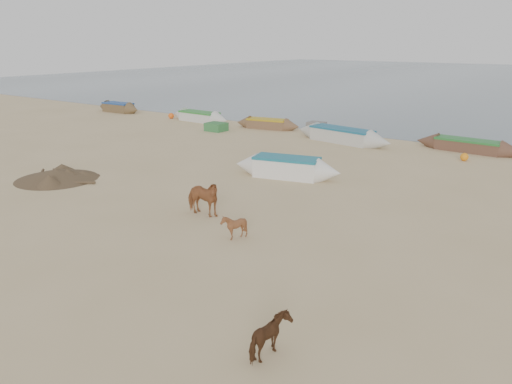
# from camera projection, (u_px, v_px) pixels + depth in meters

# --- Properties ---
(ground) EXTENTS (140.00, 140.00, 0.00)m
(ground) POSITION_uv_depth(u_px,v_px,m) (183.00, 252.00, 15.79)
(ground) COLOR tan
(ground) RESTS_ON ground
(cow_adult) EXTENTS (1.70, 0.82, 1.41)m
(cow_adult) POSITION_uv_depth(u_px,v_px,m) (202.00, 198.00, 18.89)
(cow_adult) COLOR #995A32
(cow_adult) RESTS_ON ground
(calf_front) EXTENTS (1.05, 1.01, 0.89)m
(calf_front) POSITION_uv_depth(u_px,v_px,m) (234.00, 226.00, 16.72)
(calf_front) COLOR brown
(calf_front) RESTS_ON ground
(calf_right) EXTENTS (1.09, 1.17, 0.94)m
(calf_right) POSITION_uv_depth(u_px,v_px,m) (272.00, 338.00, 10.44)
(calf_right) COLOR #4F2E19
(calf_right) RESTS_ON ground
(near_canoe) EXTENTS (5.48, 2.50, 1.01)m
(near_canoe) POSITION_uv_depth(u_px,v_px,m) (287.00, 167.00, 24.24)
(near_canoe) COLOR white
(near_canoe) RESTS_ON ground
(debris_pile) EXTENTS (3.90, 3.90, 0.50)m
(debris_pile) POSITION_uv_depth(u_px,v_px,m) (57.00, 174.00, 23.97)
(debris_pile) COLOR brown
(debris_pile) RESTS_ON ground
(waterline_canoes) EXTENTS (60.48, 4.68, 0.94)m
(waterline_canoes) POSITION_uv_depth(u_px,v_px,m) (403.00, 139.00, 31.44)
(waterline_canoes) COLOR brown
(waterline_canoes) RESTS_ON ground
(beach_clutter) EXTENTS (44.11, 5.97, 0.64)m
(beach_clutter) POSITION_uv_depth(u_px,v_px,m) (466.00, 150.00, 28.90)
(beach_clutter) COLOR #326F3A
(beach_clutter) RESTS_ON ground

